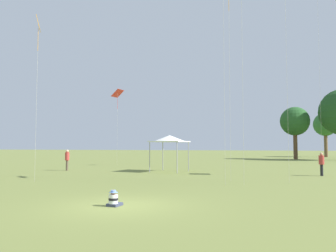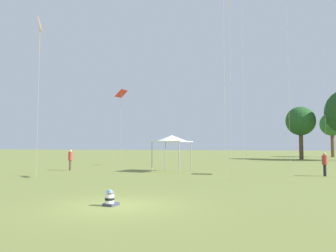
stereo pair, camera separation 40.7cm
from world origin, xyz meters
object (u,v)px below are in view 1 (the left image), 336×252
object	(u,v)px
seated_toddler	(114,200)
person_standing_2	(321,162)
distant_tree_0	(325,125)
distant_tree_2	(295,122)
person_standing_0	(67,158)
kite_2	(118,95)
kite_7	(38,29)
canopy_tent	(169,139)

from	to	relation	value
seated_toddler	person_standing_2	size ratio (longest dim) A/B	0.35
distant_tree_0	distant_tree_2	distance (m)	14.91
seated_toddler	person_standing_0	distance (m)	18.64
seated_toddler	kite_2	bearing A→B (deg)	122.55
seated_toddler	kite_7	bearing A→B (deg)	151.40
canopy_tent	distant_tree_0	xyz separation A→B (m)	(20.18, 43.29, 3.55)
kite_7	distant_tree_0	bearing A→B (deg)	-13.20
seated_toddler	kite_2	xyz separation A→B (m)	(-10.56, 23.72, 7.92)
person_standing_0	distant_tree_0	size ratio (longest dim) A/B	0.21
person_standing_2	person_standing_0	bearing A→B (deg)	-113.63
kite_2	seated_toddler	bearing A→B (deg)	81.32
kite_2	person_standing_0	bearing A→B (deg)	52.25
person_standing_0	distant_tree_2	distance (m)	38.81
seated_toddler	kite_2	distance (m)	27.15
person_standing_2	distant_tree_2	size ratio (longest dim) A/B	0.20
seated_toddler	distant_tree_2	bearing A→B (deg)	85.11
distant_tree_2	person_standing_0	bearing A→B (deg)	-125.54
seated_toddler	person_standing_0	world-z (taller)	person_standing_0
kite_2	kite_7	size ratio (longest dim) A/B	0.84
canopy_tent	distant_tree_0	bearing A→B (deg)	65.00
canopy_tent	distant_tree_2	xyz separation A→B (m)	(13.21, 30.11, 3.38)
seated_toddler	kite_2	world-z (taller)	kite_2
kite_7	distant_tree_2	size ratio (longest dim) A/B	1.20
person_standing_2	kite_7	distance (m)	21.57
person_standing_0	person_standing_2	distance (m)	20.95
kite_2	distant_tree_0	distance (m)	45.60
person_standing_0	distant_tree_2	xyz separation A→B (m)	(22.37, 31.31, 5.06)
canopy_tent	distant_tree_2	world-z (taller)	distant_tree_2
person_standing_2	kite_2	distance (m)	23.05
seated_toddler	canopy_tent	size ratio (longest dim) A/B	0.18
distant_tree_2	seated_toddler	bearing A→B (deg)	-103.44
distant_tree_0	seated_toddler	bearing A→B (deg)	-106.89
canopy_tent	kite_7	xyz separation A→B (m)	(-5.90, -9.81, 6.72)
seated_toddler	distant_tree_0	xyz separation A→B (m)	(17.98, 59.24, 6.10)
person_standing_2	distant_tree_2	xyz separation A→B (m)	(1.42, 30.97, 5.16)
kite_7	distant_tree_0	world-z (taller)	kite_7
canopy_tent	kite_7	size ratio (longest dim) A/B	0.31
distant_tree_2	person_standing_2	bearing A→B (deg)	-92.63
canopy_tent	kite_2	bearing A→B (deg)	137.10
kite_7	distant_tree_0	distance (m)	59.24
kite_2	distant_tree_0	size ratio (longest dim) A/B	1.00
person_standing_0	distant_tree_2	world-z (taller)	distant_tree_2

